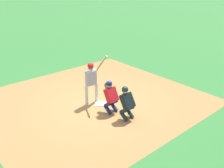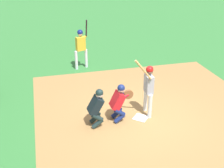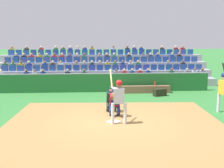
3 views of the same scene
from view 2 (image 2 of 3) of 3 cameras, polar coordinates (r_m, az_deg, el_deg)
The scene contains 7 objects.
ground_plane at distance 9.85m, azimuth 5.56°, elevation -6.56°, with size 160.00×160.00×0.00m, color #337A36.
infield_dirt_patch at distance 10.03m, azimuth 8.22°, elevation -6.06°, with size 8.54×7.81×0.01m, color #A07844.
home_plate_marker at distance 9.85m, azimuth 5.56°, elevation -6.48°, with size 0.44×0.44×0.02m, color white.
batter_at_plate at distance 9.60m, azimuth 7.08°, elevation -0.24°, with size 0.64×0.76×2.11m.
catcher_crouching at distance 9.36m, azimuth 1.40°, elevation -3.23°, with size 0.46×0.71×1.28m.
home_plate_umpire at distance 9.11m, azimuth -2.98°, elevation -4.26°, with size 0.46×0.49×1.26m.
on_deck_batter at distance 13.45m, azimuth -6.03°, elevation 7.59°, with size 0.41×0.65×2.29m.
Camera 2 is at (7.70, -3.38, 5.14)m, focal length 47.30 mm.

